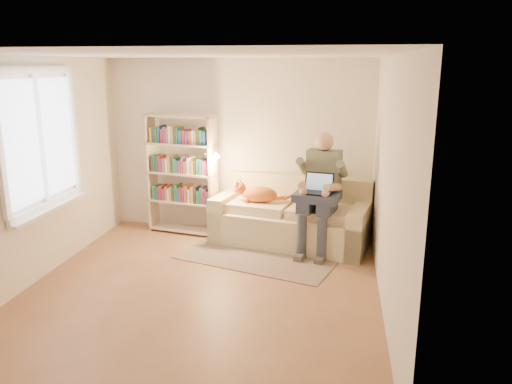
% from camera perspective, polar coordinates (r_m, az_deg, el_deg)
% --- Properties ---
extents(floor, '(4.50, 4.50, 0.00)m').
position_cam_1_polar(floor, '(5.87, -6.15, -10.94)').
color(floor, brown).
rests_on(floor, ground).
extents(ceiling, '(4.00, 4.50, 0.02)m').
position_cam_1_polar(ceiling, '(5.31, -6.92, 15.34)').
color(ceiling, white).
rests_on(ceiling, wall_back).
extents(wall_left, '(0.02, 4.50, 2.60)m').
position_cam_1_polar(wall_left, '(6.29, -24.33, 2.07)').
color(wall_left, silver).
rests_on(wall_left, floor).
extents(wall_right, '(0.02, 4.50, 2.60)m').
position_cam_1_polar(wall_right, '(5.26, 14.92, 0.70)').
color(wall_right, silver).
rests_on(wall_right, floor).
extents(wall_back, '(4.00, 0.02, 2.60)m').
position_cam_1_polar(wall_back, '(7.59, -1.85, 5.24)').
color(wall_back, silver).
rests_on(wall_back, floor).
extents(wall_front, '(4.00, 0.02, 2.60)m').
position_cam_1_polar(wall_front, '(3.43, -16.92, -6.73)').
color(wall_front, silver).
rests_on(wall_front, floor).
extents(window, '(0.12, 1.52, 1.69)m').
position_cam_1_polar(window, '(6.41, -23.02, 3.10)').
color(window, white).
rests_on(window, wall_left).
extents(sofa, '(2.34, 1.41, 0.93)m').
position_cam_1_polar(sofa, '(7.20, 4.10, -3.16)').
color(sofa, beige).
rests_on(sofa, floor).
extents(person, '(0.58, 0.80, 1.62)m').
position_cam_1_polar(person, '(6.78, 7.39, 0.65)').
color(person, '#656D58').
rests_on(person, sofa).
extents(cat, '(0.79, 0.37, 0.28)m').
position_cam_1_polar(cat, '(7.15, -0.25, -0.14)').
color(cat, orange).
rests_on(cat, sofa).
extents(blanket, '(0.67, 0.58, 0.10)m').
position_cam_1_polar(blanket, '(6.64, 7.51, -0.57)').
color(blanket, '#2A344A').
rests_on(blanket, person).
extents(laptop, '(0.44, 0.39, 0.33)m').
position_cam_1_polar(laptop, '(6.62, 7.57, 0.42)').
color(laptop, black).
rests_on(laptop, blanket).
extents(bookshelf, '(1.19, 0.54, 1.81)m').
position_cam_1_polar(bookshelf, '(7.52, -8.48, 2.66)').
color(bookshelf, beige).
rests_on(bookshelf, floor).
extents(rug, '(2.33, 1.76, 0.01)m').
position_cam_1_polar(rug, '(6.79, 0.41, -7.21)').
color(rug, '#7C685A').
rests_on(rug, floor).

